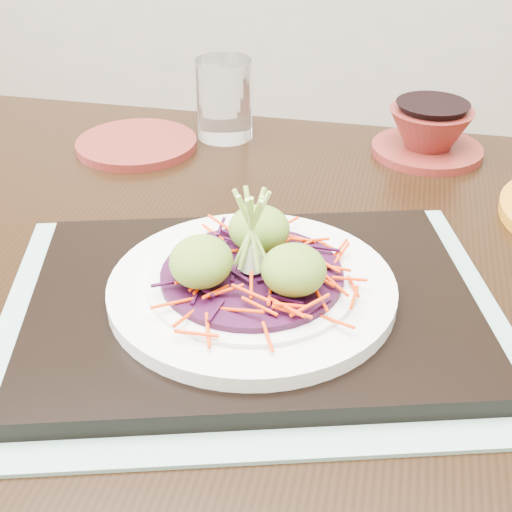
% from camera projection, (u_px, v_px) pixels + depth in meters
% --- Properties ---
extents(dining_table, '(1.16, 0.81, 0.70)m').
position_uv_depth(dining_table, '(283.00, 344.00, 0.72)').
color(dining_table, black).
rests_on(dining_table, ground).
extents(placemat, '(0.49, 0.42, 0.00)m').
position_uv_depth(placemat, '(252.00, 312.00, 0.60)').
color(placemat, '#80A591').
rests_on(placemat, dining_table).
extents(serving_tray, '(0.42, 0.35, 0.02)m').
position_uv_depth(serving_tray, '(252.00, 303.00, 0.60)').
color(serving_tray, black).
rests_on(serving_tray, placemat).
extents(white_plate, '(0.24, 0.24, 0.02)m').
position_uv_depth(white_plate, '(252.00, 287.00, 0.59)').
color(white_plate, silver).
rests_on(white_plate, serving_tray).
extents(cabbage_bed, '(0.15, 0.15, 0.01)m').
position_uv_depth(cabbage_bed, '(252.00, 275.00, 0.58)').
color(cabbage_bed, '#2D0924').
rests_on(cabbage_bed, white_plate).
extents(carrot_julienne, '(0.18, 0.18, 0.01)m').
position_uv_depth(carrot_julienne, '(252.00, 267.00, 0.58)').
color(carrot_julienne, '#EB3304').
rests_on(carrot_julienne, cabbage_bed).
extents(guacamole_scoops, '(0.13, 0.12, 0.04)m').
position_uv_depth(guacamole_scoops, '(252.00, 253.00, 0.57)').
color(guacamole_scoops, olive).
rests_on(guacamole_scoops, cabbage_bed).
extents(scallion_garnish, '(0.05, 0.05, 0.08)m').
position_uv_depth(scallion_garnish, '(252.00, 233.00, 0.56)').
color(scallion_garnish, '#94C44E').
rests_on(scallion_garnish, cabbage_bed).
extents(terracotta_side_plate, '(0.17, 0.17, 0.01)m').
position_uv_depth(terracotta_side_plate, '(137.00, 144.00, 0.90)').
color(terracotta_side_plate, '#5D1B16').
rests_on(terracotta_side_plate, dining_table).
extents(water_glass, '(0.10, 0.10, 0.10)m').
position_uv_depth(water_glass, '(224.00, 99.00, 0.91)').
color(water_glass, white).
rests_on(water_glass, dining_table).
extents(terracotta_bowl_set, '(0.14, 0.14, 0.06)m').
position_uv_depth(terracotta_bowl_set, '(429.00, 134.00, 0.87)').
color(terracotta_bowl_set, '#5D1B16').
rests_on(terracotta_bowl_set, dining_table).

